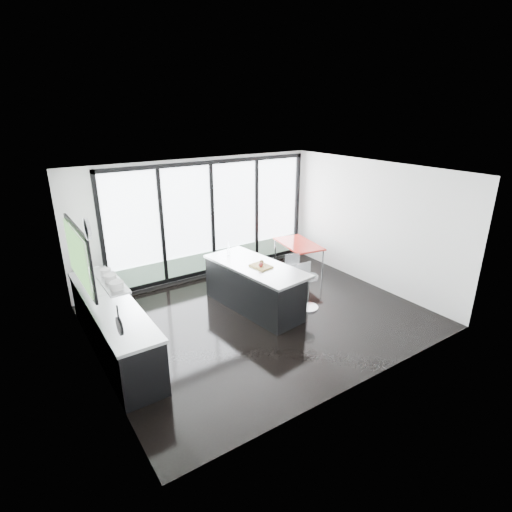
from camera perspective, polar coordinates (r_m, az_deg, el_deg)
floor at (r=7.92m, az=0.62°, el=-8.60°), size 6.00×5.00×0.00m
ceiling at (r=7.00m, az=0.70°, el=11.87°), size 6.00×5.00×0.00m
wall_back at (r=9.53m, az=-6.43°, el=4.66°), size 6.00×0.09×2.80m
wall_front at (r=5.62m, az=15.31°, el=-6.10°), size 6.00×0.00×2.80m
wall_left at (r=6.46m, az=-23.13°, el=-1.95°), size 0.26×5.00×2.80m
wall_right at (r=9.30m, az=16.13°, el=4.39°), size 0.00×5.00×2.80m
counter_cabinets at (r=7.08m, az=-19.71°, el=-9.37°), size 0.69×3.24×1.36m
island at (r=8.03m, az=-0.41°, el=-4.40°), size 1.24×2.38×1.21m
bar_stool_near at (r=8.13m, az=7.40°, el=-5.10°), size 0.46×0.46×0.72m
bar_stool_far at (r=8.70m, az=5.47°, el=-3.39°), size 0.53×0.53×0.68m
red_table at (r=10.00m, az=6.03°, el=-0.08°), size 0.98×1.44×0.71m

